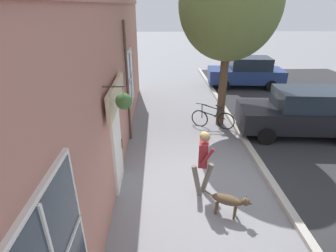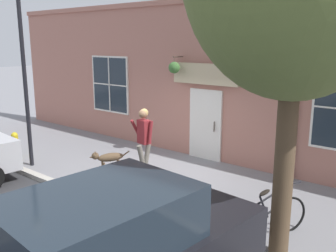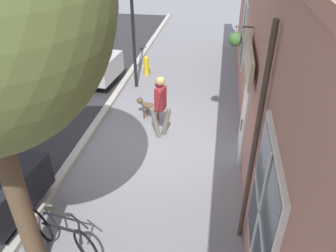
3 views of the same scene
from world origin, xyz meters
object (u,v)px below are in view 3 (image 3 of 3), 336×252
Objects in this scene: parked_car_nearest_curb at (58,58)px; fire_hydrant at (146,65)px; leaning_bicycle at (63,234)px; pedestrian_walking at (160,101)px; dog_on_leash at (149,107)px.

parked_car_nearest_curb reaches higher than fire_hydrant.
pedestrian_walking is at bearing -104.62° from leaning_bicycle.
fire_hydrant reaches higher than dog_on_leash.
leaning_bicycle is 7.87m from parked_car_nearest_curb.
dog_on_leash is at bearing 149.91° from parked_car_nearest_curb.
dog_on_leash is 1.34× the size of fire_hydrant.
fire_hydrant is (0.82, -3.30, -0.03)m from dog_on_leash.
dog_on_leash is 4.87m from leaning_bicycle.
dog_on_leash is at bearing 104.01° from fire_hydrant.
parked_car_nearest_curb is 3.28m from fire_hydrant.
dog_on_leash is 0.23× the size of parked_car_nearest_curb.
pedestrian_walking is at bearing 121.21° from dog_on_leash.
leaning_bicycle is 2.10× the size of fire_hydrant.
pedestrian_walking reaches higher than parked_car_nearest_curb.
dog_on_leash is at bearing -58.79° from pedestrian_walking.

